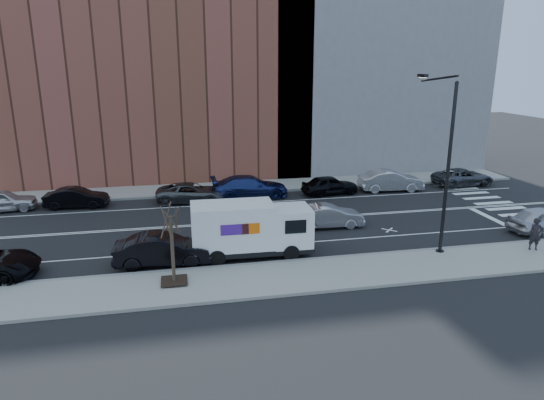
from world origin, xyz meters
name	(u,v)px	position (x,y,z in m)	size (l,w,h in m)	color
ground	(282,220)	(0.00, 0.00, 0.00)	(120.00, 120.00, 0.00)	black
sidewalk_near	(322,274)	(0.00, -8.80, 0.07)	(44.00, 3.60, 0.15)	gray
sidewalk_far	(259,186)	(0.00, 8.80, 0.07)	(44.00, 3.60, 0.15)	gray
curb_near	(312,260)	(0.00, -7.00, 0.08)	(44.00, 0.25, 0.17)	gray
curb_far	(263,191)	(0.00, 7.00, 0.08)	(44.00, 0.25, 0.17)	gray
crosswalk	(499,206)	(16.00, 0.00, 0.00)	(3.00, 14.00, 0.01)	white
road_markings	(282,220)	(0.00, 0.00, 0.00)	(40.00, 8.60, 0.01)	white
bldg_brick	(153,49)	(-8.00, 15.60, 11.00)	(26.00, 10.00, 22.00)	brown
bldg_concrete	(372,28)	(12.00, 15.60, 13.00)	(20.00, 10.00, 26.00)	slate
streetlight	(444,159)	(7.00, -6.91, 5.08)	(0.44, 4.02, 9.34)	black
street_tree	(173,256)	(-7.00, -8.40, 1.45)	(1.20, 1.20, 3.75)	black
fedex_van	(250,228)	(-3.00, -5.60, 1.53)	(6.43, 2.40, 2.91)	black
far_parked_a	(2,201)	(-18.48, 5.74, 0.76)	(1.78, 4.43, 1.51)	#BCBDC2
far_parked_b	(76,198)	(-13.60, 5.63, 0.71)	(1.51, 4.32, 1.42)	black
far_parked_c	(191,193)	(-5.60, 5.44, 0.70)	(2.33, 5.05, 1.40)	#474B4F
far_parked_d	(250,187)	(-1.22, 5.77, 0.84)	(2.35, 5.78, 1.68)	navy
far_parked_e	(330,185)	(5.02, 5.43, 0.74)	(1.76, 4.36, 1.49)	black
far_parked_f	(391,181)	(10.11, 5.51, 0.83)	(1.76, 5.03, 1.66)	#B7B7BC
far_parked_g	(463,177)	(16.80, 5.97, 0.70)	(2.34, 5.07, 1.41)	#484B4F
driving_sedan	(328,216)	(2.48, -1.98, 0.72)	(1.52, 4.35, 1.43)	#A7A6AB
near_parked_rear_a	(163,250)	(-7.50, -5.87, 0.80)	(1.69, 4.85, 1.60)	black
near_parked_front	(543,219)	(14.96, -5.36, 0.76)	(1.80, 4.46, 1.52)	silver
pedestrian	(535,234)	(12.08, -8.19, 1.03)	(0.64, 0.42, 1.77)	black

